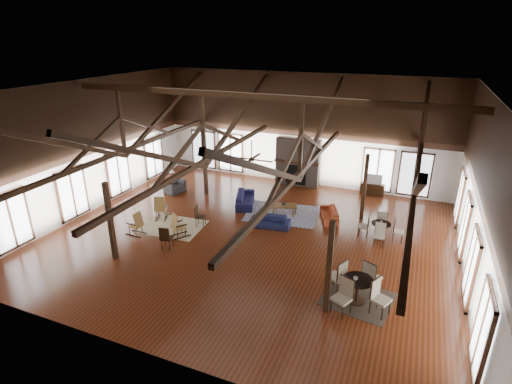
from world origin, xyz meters
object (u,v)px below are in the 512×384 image
at_px(cafe_table_far, 381,228).
at_px(tv_console, 372,189).
at_px(sofa_orange, 329,214).
at_px(coffee_table, 285,206).
at_px(sofa_navy_front, 270,222).
at_px(cafe_table_near, 358,286).
at_px(armchair, 174,186).
at_px(sofa_navy_left, 245,199).

bearing_deg(cafe_table_far, tv_console, 100.88).
height_order(sofa_orange, coffee_table, sofa_orange).
xyz_separation_m(sofa_navy_front, sofa_orange, (2.20, 1.74, -0.00)).
xyz_separation_m(cafe_table_near, cafe_table_far, (0.21, 4.58, -0.10)).
relative_size(sofa_orange, tv_console, 1.42).
distance_m(sofa_orange, armchair, 8.33).
relative_size(coffee_table, cafe_table_near, 0.58).
relative_size(armchair, cafe_table_near, 0.46).
bearing_deg(coffee_table, armchair, 157.38).
distance_m(coffee_table, cafe_table_near, 6.81).
distance_m(sofa_orange, coffee_table, 2.08).
height_order(coffee_table, cafe_table_far, cafe_table_far).
distance_m(armchair, tv_console, 10.42).
xyz_separation_m(sofa_navy_left, cafe_table_far, (6.53, -1.07, 0.17)).
height_order(sofa_navy_front, armchair, armchair).
relative_size(sofa_orange, armchair, 1.68).
distance_m(sofa_orange, cafe_table_near, 5.98).
bearing_deg(armchair, cafe_table_far, -78.13).
relative_size(cafe_table_far, tv_console, 1.52).
bearing_deg(tv_console, sofa_navy_front, -122.85).
distance_m(sofa_orange, tv_console, 4.08).
distance_m(sofa_navy_front, armchair, 6.40).
bearing_deg(cafe_table_far, sofa_navy_front, -170.66).
bearing_deg(tv_console, cafe_table_near, -85.65).
xyz_separation_m(sofa_navy_front, sofa_navy_left, (-2.00, 1.82, 0.05)).
distance_m(sofa_navy_front, tv_console, 6.64).
bearing_deg(coffee_table, cafe_table_near, -71.71).
bearing_deg(sofa_navy_left, cafe_table_near, -151.24).
relative_size(sofa_navy_front, coffee_table, 1.36).
xyz_separation_m(sofa_navy_left, sofa_orange, (4.20, -0.08, -0.05)).
distance_m(sofa_navy_left, cafe_table_far, 6.62).
relative_size(cafe_table_near, tv_console, 1.83).
relative_size(coffee_table, cafe_table_far, 0.69).
relative_size(sofa_navy_left, tv_console, 1.72).
bearing_deg(coffee_table, tv_console, 29.76).
distance_m(cafe_table_far, tv_console, 4.92).
bearing_deg(tv_console, sofa_navy_left, -146.14).
xyz_separation_m(sofa_navy_front, coffee_table, (0.13, 1.53, 0.13)).
xyz_separation_m(sofa_navy_front, armchair, (-6.13, 1.85, 0.08)).
distance_m(coffee_table, armchair, 6.27).
distance_m(sofa_navy_left, sofa_orange, 4.20).
height_order(coffee_table, tv_console, tv_console).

